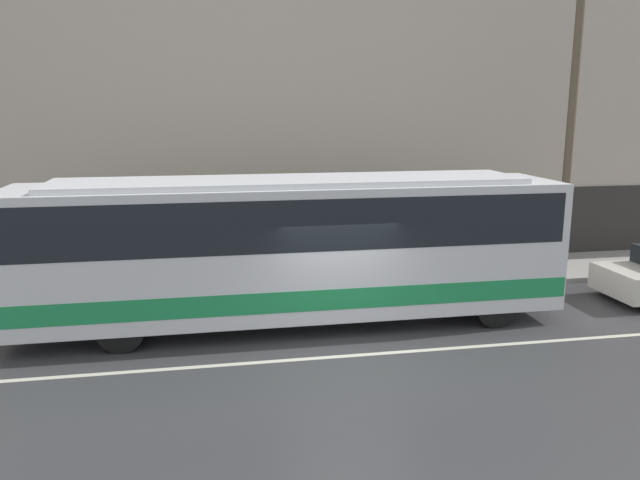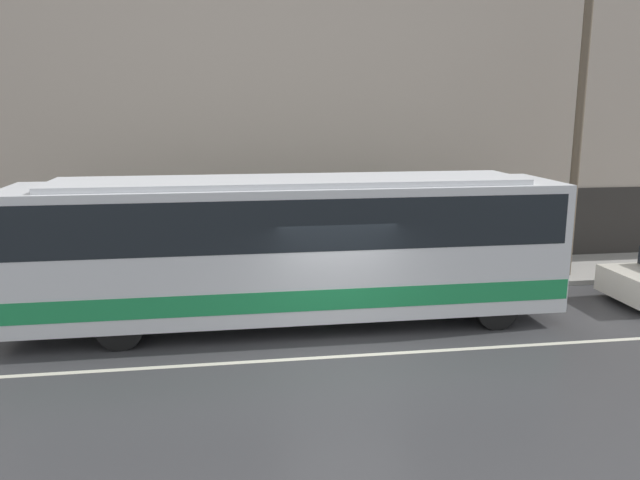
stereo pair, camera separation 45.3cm
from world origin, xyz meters
name	(u,v)px [view 1 (the left image)]	position (x,y,z in m)	size (l,w,h in m)	color
ground_plane	(349,356)	(0.00, 0.00, 0.00)	(60.00, 60.00, 0.00)	#38383A
sidewalk	(305,280)	(0.00, 5.49, 0.07)	(60.00, 2.98, 0.14)	gray
building_facade	(295,120)	(0.00, 7.13, 4.50)	(60.00, 0.35, 9.34)	#B7A899
lane_stripe	(349,356)	(0.00, 0.00, 0.00)	(54.00, 0.14, 0.01)	beige
transit_bus	(292,243)	(-0.82, 2.16, 1.88)	(12.15, 2.51, 3.34)	silver
utility_pole_near	(571,119)	(7.42, 4.69, 4.56)	(0.24, 0.24, 8.84)	brown
pedestrian_waiting	(320,258)	(0.33, 4.86, 0.83)	(0.36, 0.36, 1.51)	#1E5933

